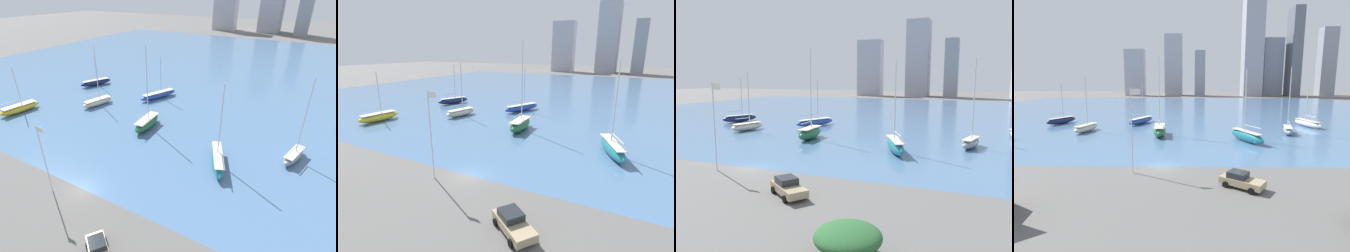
{
  "view_description": "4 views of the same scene",
  "coord_description": "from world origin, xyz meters",
  "views": [
    {
      "loc": [
        24.84,
        -19.02,
        25.39
      ],
      "look_at": [
        3.99,
        17.54,
        3.23
      ],
      "focal_mm": 28.0,
      "sensor_mm": 36.0,
      "label": 1
    },
    {
      "loc": [
        17.49,
        -23.57,
        14.71
      ],
      "look_at": [
        -2.39,
        14.19,
        2.36
      ],
      "focal_mm": 28.0,
      "sensor_mm": 36.0,
      "label": 2
    },
    {
      "loc": [
        25.26,
        -32.49,
        11.12
      ],
      "look_at": [
        6.94,
        13.45,
        3.82
      ],
      "focal_mm": 35.0,
      "sensor_mm": 36.0,
      "label": 3
    },
    {
      "loc": [
        3.51,
        -33.55,
        11.42
      ],
      "look_at": [
        2.47,
        10.52,
        3.74
      ],
      "focal_mm": 28.0,
      "sensor_mm": 36.0,
      "label": 4
    }
  ],
  "objects": [
    {
      "name": "sailboat_cream",
      "position": [
        -19.46,
        23.98,
        0.91
      ],
      "size": [
        4.04,
        8.32,
        12.19
      ],
      "rotation": [
        0.0,
        0.0,
        -0.25
      ],
      "color": "beige",
      "rests_on": "harbor_water"
    },
    {
      "name": "yard_shrub",
      "position": [
        18.46,
        -14.79,
        1.37
      ],
      "size": [
        4.31,
        4.31,
        2.13
      ],
      "color": "#4C3823",
      "rests_on": "ground_plane"
    },
    {
      "name": "sailboat_teal",
      "position": [
        14.57,
        15.06,
        1.12
      ],
      "size": [
        5.65,
        9.71,
        13.47
      ],
      "rotation": [
        0.0,
        0.0,
        0.42
      ],
      "color": "#1E757F",
      "rests_on": "harbor_water"
    },
    {
      "name": "harbor_water",
      "position": [
        0.0,
        70.0,
        0.0
      ],
      "size": [
        180.0,
        140.0,
        0.0
      ],
      "color": "#4C7099",
      "rests_on": "ground_plane"
    },
    {
      "name": "sailboat_navy",
      "position": [
        -30.34,
        34.88,
        0.93
      ],
      "size": [
        5.35,
        9.02,
        11.09
      ],
      "rotation": [
        0.0,
        0.0,
        -0.43
      ],
      "color": "#19234C",
      "rests_on": "harbor_water"
    },
    {
      "name": "parked_pickup_tan",
      "position": [
        9.25,
        -6.67,
        0.85
      ],
      "size": [
        4.95,
        4.35,
        1.71
      ],
      "rotation": [
        0.0,
        0.0,
        0.94
      ],
      "color": "tan",
      "rests_on": "ground_plane"
    },
    {
      "name": "sailboat_gray",
      "position": [
        25.08,
        22.55,
        0.98
      ],
      "size": [
        3.52,
        7.11,
        14.21
      ],
      "rotation": [
        0.0,
        0.0,
        -0.26
      ],
      "color": "gray",
      "rests_on": "harbor_water"
    },
    {
      "name": "ground_plane",
      "position": [
        0.0,
        0.0,
        0.0
      ],
      "size": [
        500.0,
        500.0,
        0.0
      ],
      "primitive_type": "plane",
      "color": "#605E5B"
    },
    {
      "name": "sailboat_blue",
      "position": [
        -9.01,
        35.3,
        0.9
      ],
      "size": [
        5.99,
        10.58,
        10.74
      ],
      "rotation": [
        0.0,
        0.0,
        -0.42
      ],
      "color": "#284CA8",
      "rests_on": "harbor_water"
    },
    {
      "name": "flag_pole",
      "position": [
        -3.3,
        -2.41,
        5.77
      ],
      "size": [
        1.24,
        0.14,
        10.59
      ],
      "color": "silver",
      "rests_on": "ground_plane"
    },
    {
      "name": "sailboat_green",
      "position": [
        -2.43,
        20.13,
        1.17
      ],
      "size": [
        3.15,
        8.5,
        16.39
      ],
      "rotation": [
        0.0,
        0.0,
        0.07
      ],
      "color": "#236B3D",
      "rests_on": "harbor_water"
    }
  ]
}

